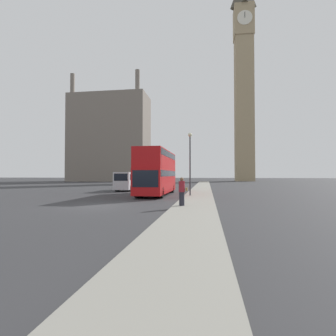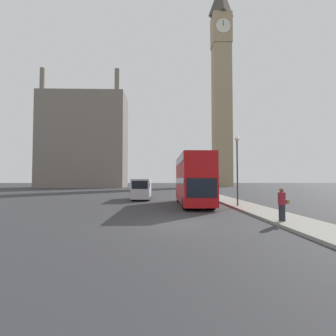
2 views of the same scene
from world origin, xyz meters
The scene contains 8 objects.
ground_plane centered at (0.00, 0.00, 0.00)m, with size 300.00×300.00×0.00m, color #333335.
sidewalk_strip centered at (6.30, 0.00, 0.07)m, with size 2.59×120.00×0.15m.
clock_tower centered at (18.74, 68.92, 34.36)m, with size 6.00×6.17×66.95m.
building_block_distant centered at (-22.84, 61.48, 13.33)m, with size 23.69×10.87×32.41m.
red_double_decker_bus centered at (2.13, 9.66, 2.42)m, with size 2.48×10.14×4.36m.
white_van centered at (-2.92, 16.36, 1.26)m, with size 1.96×6.15×2.33m.
pedestrian centered at (5.56, -0.18, 1.00)m, with size 0.54×0.38×1.70m.
street_lamp centered at (5.55, 7.69, 3.88)m, with size 0.36×0.36×5.67m.
Camera 1 is at (7.07, -16.01, 2.02)m, focal length 28.00 mm.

